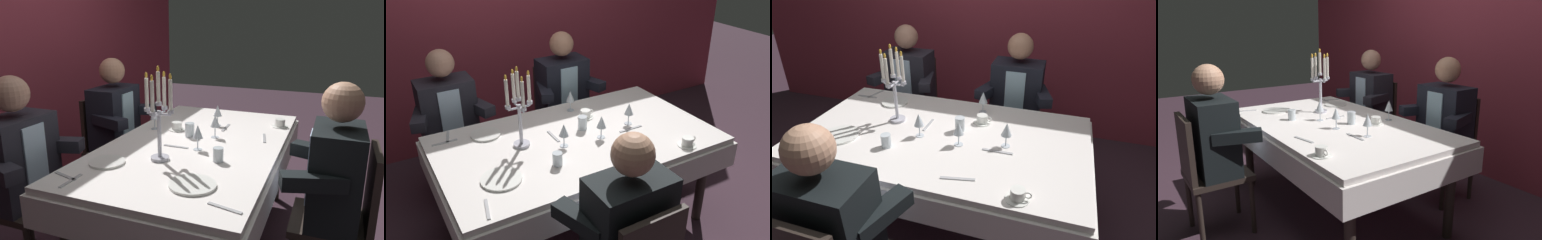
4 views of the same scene
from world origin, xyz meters
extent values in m
plane|color=#3C2733|center=(0.00, 0.00, 0.00)|extent=(12.00, 12.00, 0.00)
cube|color=#8F303F|center=(0.00, 1.66, 1.35)|extent=(6.00, 0.12, 2.70)
cube|color=white|center=(0.00, 0.00, 0.72)|extent=(1.90, 1.10, 0.04)
cube|color=white|center=(0.00, 0.00, 0.61)|extent=(1.94, 1.14, 0.18)
cylinder|color=#2D241F|center=(-0.83, -0.43, 0.35)|extent=(0.07, 0.07, 0.70)
cylinder|color=#2D241F|center=(0.83, -0.43, 0.35)|extent=(0.07, 0.07, 0.70)
cylinder|color=#2D241F|center=(-0.83, 0.43, 0.35)|extent=(0.07, 0.07, 0.70)
cylinder|color=#2D241F|center=(0.83, 0.43, 0.35)|extent=(0.07, 0.07, 0.70)
cylinder|color=silver|center=(-0.37, 0.09, 0.75)|extent=(0.11, 0.11, 0.02)
cylinder|color=silver|center=(-0.37, 0.09, 0.90)|extent=(0.02, 0.02, 0.28)
cylinder|color=silver|center=(-0.37, 0.09, 1.08)|extent=(0.04, 0.04, 0.02)
cylinder|color=white|center=(-0.37, 0.09, 1.18)|extent=(0.02, 0.02, 0.17)
ellipsoid|color=yellow|center=(-0.37, 0.09, 1.28)|extent=(0.02, 0.02, 0.03)
cylinder|color=silver|center=(-0.33, 0.09, 1.02)|extent=(0.07, 0.01, 0.01)
cylinder|color=silver|center=(-0.29, 0.09, 1.04)|extent=(0.04, 0.04, 0.02)
cylinder|color=white|center=(-0.29, 0.09, 1.14)|extent=(0.02, 0.02, 0.17)
ellipsoid|color=yellow|center=(-0.29, 0.09, 1.24)|extent=(0.02, 0.02, 0.03)
cylinder|color=silver|center=(-0.37, 0.13, 1.02)|extent=(0.01, 0.08, 0.01)
cylinder|color=silver|center=(-0.37, 0.16, 1.04)|extent=(0.04, 0.04, 0.02)
cylinder|color=white|center=(-0.37, 0.16, 1.14)|extent=(0.02, 0.02, 0.17)
ellipsoid|color=yellow|center=(-0.37, 0.16, 1.24)|extent=(0.02, 0.02, 0.03)
cylinder|color=silver|center=(-0.41, 0.09, 1.02)|extent=(0.07, 0.01, 0.01)
cylinder|color=silver|center=(-0.44, 0.09, 1.04)|extent=(0.04, 0.04, 0.02)
cylinder|color=white|center=(-0.44, 0.09, 1.14)|extent=(0.02, 0.02, 0.17)
ellipsoid|color=yellow|center=(-0.44, 0.09, 1.24)|extent=(0.02, 0.02, 0.03)
cylinder|color=silver|center=(-0.37, 0.05, 1.02)|extent=(0.01, 0.07, 0.01)
cylinder|color=silver|center=(-0.37, 0.01, 1.04)|extent=(0.04, 0.04, 0.02)
cylinder|color=white|center=(-0.37, 0.01, 1.14)|extent=(0.02, 0.02, 0.17)
ellipsoid|color=yellow|center=(-0.37, 0.01, 1.24)|extent=(0.02, 0.02, 0.03)
cylinder|color=white|center=(-0.63, -0.22, 0.75)|extent=(0.24, 0.24, 0.01)
cylinder|color=white|center=(-0.53, 0.35, 0.75)|extent=(0.21, 0.21, 0.01)
cylinder|color=silver|center=(-0.13, -0.06, 0.74)|extent=(0.06, 0.06, 0.00)
cylinder|color=silver|center=(-0.13, -0.06, 0.78)|extent=(0.01, 0.01, 0.07)
cone|color=silver|center=(-0.13, -0.06, 0.86)|extent=(0.07, 0.07, 0.08)
cylinder|color=maroon|center=(-0.13, -0.06, 0.84)|extent=(0.04, 0.04, 0.03)
cylinder|color=silver|center=(0.15, -0.08, 0.74)|extent=(0.06, 0.06, 0.00)
cylinder|color=silver|center=(0.15, -0.08, 0.78)|extent=(0.01, 0.01, 0.07)
cone|color=silver|center=(0.15, -0.08, 0.86)|extent=(0.07, 0.07, 0.08)
cylinder|color=maroon|center=(0.15, -0.08, 0.84)|extent=(0.04, 0.04, 0.03)
cylinder|color=silver|center=(0.44, -0.01, 0.74)|extent=(0.06, 0.06, 0.00)
cylinder|color=silver|center=(0.44, -0.01, 0.78)|extent=(0.01, 0.01, 0.07)
cone|color=silver|center=(0.44, -0.01, 0.86)|extent=(0.07, 0.07, 0.08)
cylinder|color=maroon|center=(0.44, -0.01, 0.84)|extent=(0.04, 0.04, 0.03)
cylinder|color=silver|center=(0.18, 0.41, 0.74)|extent=(0.06, 0.06, 0.00)
cylinder|color=silver|center=(0.18, 0.41, 0.78)|extent=(0.01, 0.01, 0.07)
cone|color=silver|center=(0.18, 0.41, 0.86)|extent=(0.07, 0.07, 0.08)
cylinder|color=silver|center=(-0.27, -0.24, 0.78)|extent=(0.06, 0.06, 0.09)
cylinder|color=silver|center=(0.10, 0.09, 0.79)|extent=(0.07, 0.07, 0.10)
cylinder|color=white|center=(0.22, 0.24, 0.74)|extent=(0.12, 0.12, 0.01)
cylinder|color=white|center=(0.22, 0.24, 0.77)|extent=(0.08, 0.08, 0.05)
torus|color=white|center=(0.27, 0.24, 0.78)|extent=(0.04, 0.01, 0.04)
cylinder|color=white|center=(0.59, -0.47, 0.74)|extent=(0.12, 0.12, 0.01)
cylinder|color=white|center=(0.59, -0.47, 0.77)|extent=(0.08, 0.08, 0.05)
torus|color=white|center=(0.64, -0.47, 0.78)|extent=(0.04, 0.01, 0.04)
cube|color=#B7B7BC|center=(-0.77, 0.45, 0.74)|extent=(0.06, 0.17, 0.01)
cube|color=#B7B7BC|center=(-0.81, 0.38, 0.74)|extent=(0.17, 0.02, 0.01)
cube|color=#B7B7BC|center=(-0.79, -0.44, 0.74)|extent=(0.05, 0.17, 0.01)
cube|color=#B7B7BC|center=(0.40, -0.09, 0.74)|extent=(0.19, 0.02, 0.01)
cube|color=#B7B7BC|center=(0.26, -0.41, 0.74)|extent=(0.19, 0.06, 0.01)
cube|color=#B7B7BC|center=(-0.13, 0.09, 0.74)|extent=(0.02, 0.17, 0.01)
cylinder|color=#2D241F|center=(-0.85, 0.70, 0.21)|extent=(0.04, 0.04, 0.42)
cylinder|color=#2D241F|center=(-0.49, 0.70, 0.21)|extent=(0.04, 0.04, 0.42)
cylinder|color=#2D241F|center=(-0.85, 1.06, 0.21)|extent=(0.04, 0.04, 0.42)
cylinder|color=#2D241F|center=(-0.49, 1.06, 0.21)|extent=(0.04, 0.04, 0.42)
cube|color=#2D241F|center=(-0.67, 0.88, 0.44)|extent=(0.42, 0.42, 0.04)
cube|color=#2D241F|center=(-0.67, 1.07, 0.68)|extent=(0.38, 0.04, 0.44)
cube|color=#23212B|center=(-0.67, 0.88, 0.73)|extent=(0.42, 0.26, 0.54)
cube|color=silver|center=(-0.67, 0.75, 0.76)|extent=(0.16, 0.01, 0.40)
sphere|color=tan|center=(-0.67, 0.88, 1.14)|extent=(0.21, 0.21, 0.21)
cube|color=#23212B|center=(-0.89, 0.78, 0.77)|extent=(0.19, 0.34, 0.08)
cube|color=#23212B|center=(-0.45, 0.78, 0.77)|extent=(0.19, 0.34, 0.08)
cylinder|color=#2D241F|center=(-0.02, -0.70, 0.21)|extent=(0.04, 0.04, 0.42)
cylinder|color=#2D241F|center=(-0.38, -0.70, 0.21)|extent=(0.04, 0.04, 0.42)
cylinder|color=#2D241F|center=(-0.02, -1.06, 0.21)|extent=(0.04, 0.04, 0.42)
cylinder|color=#2D241F|center=(-0.38, -1.06, 0.21)|extent=(0.04, 0.04, 0.42)
cube|color=#2D241F|center=(-0.20, -0.88, 0.44)|extent=(0.42, 0.42, 0.04)
cube|color=#2D241F|center=(-0.20, -1.07, 0.68)|extent=(0.38, 0.04, 0.44)
cube|color=black|center=(-0.20, -0.88, 0.73)|extent=(0.42, 0.26, 0.54)
cube|color=#B0C6EA|center=(-0.20, -0.75, 0.76)|extent=(0.16, 0.01, 0.40)
sphere|color=tan|center=(-0.20, -0.88, 1.14)|extent=(0.21, 0.21, 0.21)
cube|color=black|center=(0.02, -0.78, 0.77)|extent=(0.19, 0.34, 0.08)
cube|color=black|center=(-0.42, -0.78, 0.77)|extent=(0.19, 0.34, 0.08)
cylinder|color=#2D241F|center=(0.18, 0.70, 0.21)|extent=(0.04, 0.04, 0.42)
cylinder|color=#2D241F|center=(0.54, 0.70, 0.21)|extent=(0.04, 0.04, 0.42)
cylinder|color=#2D241F|center=(0.18, 1.06, 0.21)|extent=(0.04, 0.04, 0.42)
cylinder|color=#2D241F|center=(0.54, 1.06, 0.21)|extent=(0.04, 0.04, 0.42)
cube|color=#2D241F|center=(0.36, 0.88, 0.44)|extent=(0.42, 0.42, 0.04)
cube|color=#2D241F|center=(0.36, 1.07, 0.68)|extent=(0.38, 0.04, 0.44)
cube|color=black|center=(0.36, 0.88, 0.73)|extent=(0.42, 0.26, 0.54)
cube|color=#ACD3E9|center=(0.36, 0.75, 0.76)|extent=(0.16, 0.01, 0.40)
sphere|color=tan|center=(0.36, 0.88, 1.14)|extent=(0.21, 0.21, 0.21)
cube|color=black|center=(0.14, 0.78, 0.77)|extent=(0.19, 0.34, 0.08)
cube|color=black|center=(0.58, 0.78, 0.77)|extent=(0.19, 0.34, 0.08)
camera|label=1|loc=(-2.19, -0.84, 1.55)|focal=34.31mm
camera|label=2|loc=(-1.22, -2.13, 2.11)|focal=37.97mm
camera|label=3|loc=(0.71, -1.71, 1.84)|focal=30.12mm
camera|label=4|loc=(2.34, -1.48, 1.50)|focal=33.80mm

